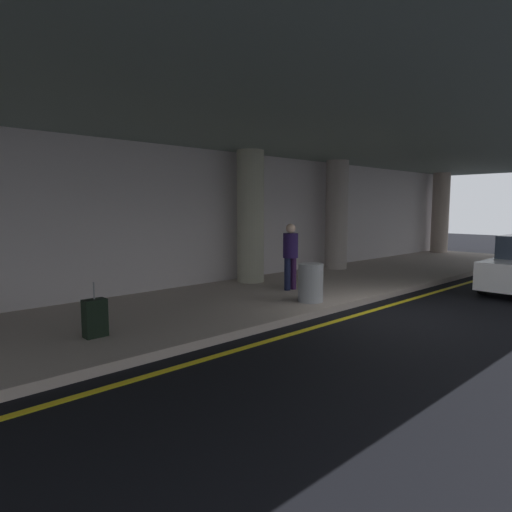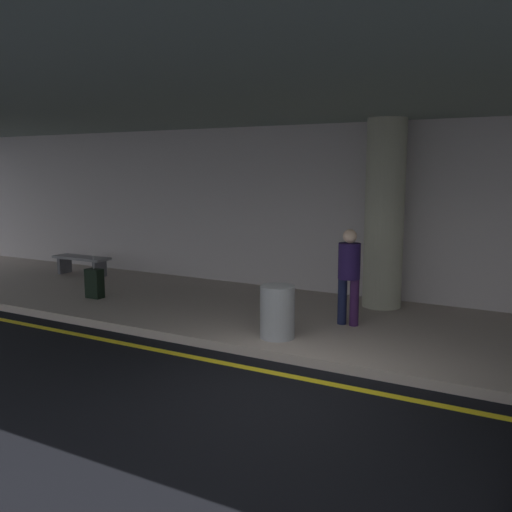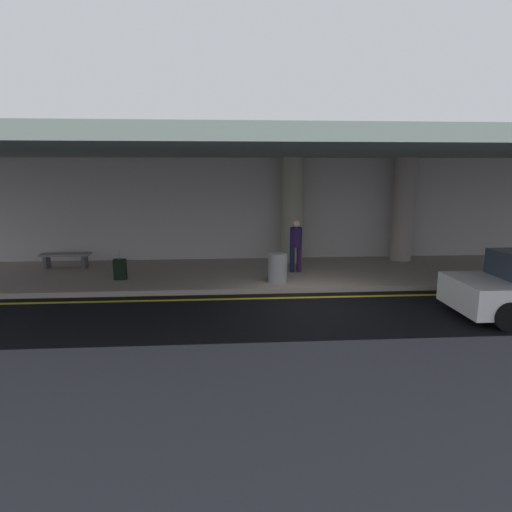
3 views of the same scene
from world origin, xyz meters
TOP-DOWN VIEW (x-y plane):
  - ground_plane at (0.00, 0.00)m, footprint 60.00×60.00m
  - sidewalk at (0.00, 3.10)m, footprint 26.00×4.20m
  - lane_stripe_yellow at (0.00, 0.56)m, footprint 26.00×0.14m
  - support_column_far_left at (0.00, 4.55)m, footprint 0.76×0.76m
  - ceiling_overhang at (0.00, 2.60)m, footprint 28.00×13.20m
  - terminal_back_wall at (0.00, 5.35)m, footprint 26.00×0.30m
  - traveler_with_luggage at (-0.12, 2.94)m, footprint 0.38×0.38m
  - suitcase_upright_primary at (-5.51, 2.32)m, footprint 0.36×0.22m
  - bench_metal at (-7.70, 4.06)m, footprint 1.60×0.50m
  - trash_bin_steel at (-0.85, 1.67)m, footprint 0.56×0.56m

SIDE VIEW (x-z plane):
  - ground_plane at x=0.00m, z-range 0.00..0.00m
  - lane_stripe_yellow at x=0.00m, z-range 0.00..0.01m
  - sidewalk at x=0.00m, z-range 0.00..0.15m
  - suitcase_upright_primary at x=-5.51m, z-range 0.01..0.91m
  - bench_metal at x=-7.70m, z-range 0.26..0.74m
  - trash_bin_steel at x=-0.85m, z-range 0.15..1.00m
  - traveler_with_luggage at x=-0.12m, z-range 0.27..1.95m
  - terminal_back_wall at x=0.00m, z-range 0.00..3.80m
  - support_column_far_left at x=0.00m, z-range 0.15..3.80m
  - ceiling_overhang at x=0.00m, z-range 3.80..4.10m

